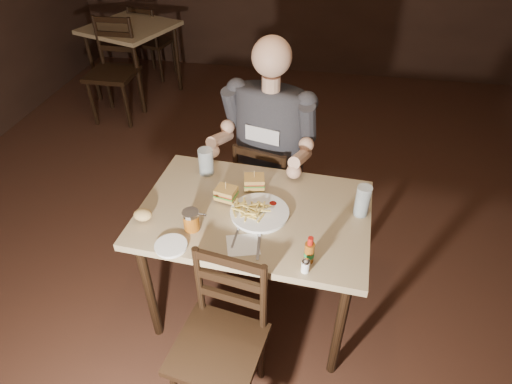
% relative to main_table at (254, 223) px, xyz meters
% --- Properties ---
extents(room_shell, '(7.00, 7.00, 7.00)m').
position_rel_main_table_xyz_m(room_shell, '(0.20, 0.14, 0.72)').
color(room_shell, black).
rests_on(room_shell, ground).
extents(main_table, '(1.19, 0.83, 0.77)m').
position_rel_main_table_xyz_m(main_table, '(0.00, 0.00, 0.00)').
color(main_table, tan).
rests_on(main_table, ground).
extents(bg_table, '(1.01, 1.01, 0.77)m').
position_rel_main_table_xyz_m(bg_table, '(-1.80, 2.64, -0.00)').
color(bg_table, tan).
rests_on(bg_table, ground).
extents(chair_far, '(0.47, 0.50, 0.83)m').
position_rel_main_table_xyz_m(chair_far, '(-0.01, 0.62, -0.27)').
color(chair_far, black).
rests_on(chair_far, ground).
extents(chair_near, '(0.45, 0.48, 0.84)m').
position_rel_main_table_xyz_m(chair_near, '(-0.06, -0.57, -0.26)').
color(chair_near, black).
rests_on(chair_near, ground).
extents(bg_chair_far, '(0.46, 0.49, 0.84)m').
position_rel_main_table_xyz_m(bg_chair_far, '(-1.80, 3.19, -0.27)').
color(bg_chair_far, black).
rests_on(bg_chair_far, ground).
extents(bg_chair_near, '(0.45, 0.49, 0.96)m').
position_rel_main_table_xyz_m(bg_chair_near, '(-1.80, 2.09, -0.20)').
color(bg_chair_near, black).
rests_on(bg_chair_near, ground).
extents(diner, '(0.67, 0.58, 1.01)m').
position_rel_main_table_xyz_m(diner, '(-0.03, 0.57, 0.25)').
color(diner, '#303035').
rests_on(diner, chair_far).
extents(dinner_plate, '(0.30, 0.30, 0.02)m').
position_rel_main_table_xyz_m(dinner_plate, '(0.03, -0.03, 0.09)').
color(dinner_plate, white).
rests_on(dinner_plate, main_table).
extents(sandwich_left, '(0.12, 0.10, 0.09)m').
position_rel_main_table_xyz_m(sandwich_left, '(-0.16, 0.06, 0.15)').
color(sandwich_left, gold).
rests_on(sandwich_left, dinner_plate).
extents(sandwich_right, '(0.12, 0.11, 0.09)m').
position_rel_main_table_xyz_m(sandwich_right, '(-0.03, 0.18, 0.15)').
color(sandwich_right, gold).
rests_on(sandwich_right, dinner_plate).
extents(fries_pile, '(0.25, 0.18, 0.04)m').
position_rel_main_table_xyz_m(fries_pile, '(-0.02, -0.03, 0.12)').
color(fries_pile, '#EECE5C').
rests_on(fries_pile, dinner_plate).
extents(ketchup_dollop, '(0.04, 0.04, 0.01)m').
position_rel_main_table_xyz_m(ketchup_dollop, '(0.09, 0.05, 0.11)').
color(ketchup_dollop, maroon).
rests_on(ketchup_dollop, dinner_plate).
extents(glass_left, '(0.09, 0.09, 0.15)m').
position_rel_main_table_xyz_m(glass_left, '(-0.32, 0.27, 0.16)').
color(glass_left, silver).
rests_on(glass_left, main_table).
extents(glass_right, '(0.08, 0.08, 0.17)m').
position_rel_main_table_xyz_m(glass_right, '(0.52, 0.07, 0.17)').
color(glass_right, silver).
rests_on(glass_right, main_table).
extents(hot_sauce, '(0.05, 0.05, 0.14)m').
position_rel_main_table_xyz_m(hot_sauce, '(0.29, -0.29, 0.16)').
color(hot_sauce, brown).
rests_on(hot_sauce, main_table).
extents(salt_shaker, '(0.04, 0.04, 0.07)m').
position_rel_main_table_xyz_m(salt_shaker, '(0.29, -0.35, 0.12)').
color(salt_shaker, white).
rests_on(salt_shaker, main_table).
extents(syrup_dispenser, '(0.08, 0.08, 0.10)m').
position_rel_main_table_xyz_m(syrup_dispenser, '(-0.27, -0.18, 0.14)').
color(syrup_dispenser, brown).
rests_on(syrup_dispenser, main_table).
extents(napkin, '(0.18, 0.17, 0.00)m').
position_rel_main_table_xyz_m(napkin, '(-0.01, -0.24, 0.09)').
color(napkin, white).
rests_on(napkin, main_table).
extents(knife, '(0.04, 0.21, 0.00)m').
position_rel_main_table_xyz_m(knife, '(0.06, -0.23, 0.09)').
color(knife, silver).
rests_on(knife, napkin).
extents(fork, '(0.01, 0.14, 0.00)m').
position_rel_main_table_xyz_m(fork, '(-0.05, -0.21, 0.09)').
color(fork, silver).
rests_on(fork, napkin).
extents(side_plate, '(0.15, 0.15, 0.01)m').
position_rel_main_table_xyz_m(side_plate, '(-0.33, -0.32, 0.09)').
color(side_plate, white).
rests_on(side_plate, main_table).
extents(bread_roll, '(0.10, 0.08, 0.05)m').
position_rel_main_table_xyz_m(bread_roll, '(-0.52, -0.17, 0.12)').
color(bread_roll, tan).
rests_on(bread_roll, side_plate).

